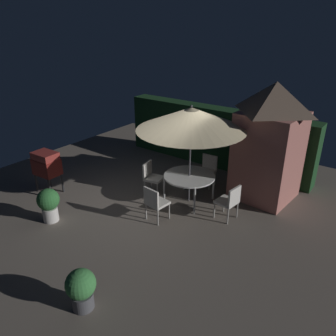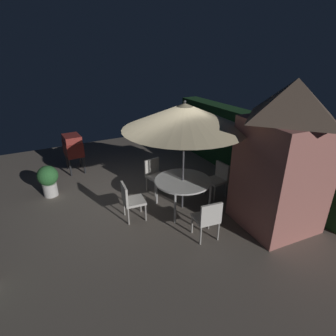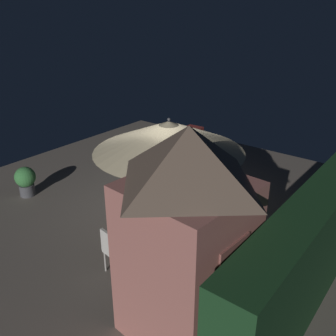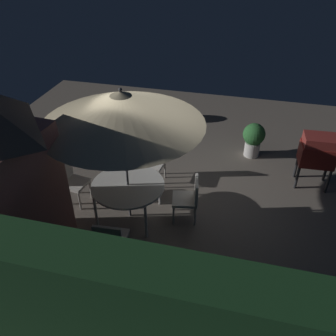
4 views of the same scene
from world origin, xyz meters
name	(u,v)px [view 4 (image 4 of 4)]	position (x,y,z in m)	size (l,w,h in m)	color
ground_plane	(176,195)	(0.00, 0.00, 0.00)	(11.00, 11.00, 0.00)	#6B6056
hedge_backdrop	(111,313)	(0.00, 3.50, 0.97)	(6.52, 0.61, 1.94)	#193D1E
patio_table	(128,187)	(0.73, 0.85, 0.70)	(1.36, 1.36, 0.76)	white
patio_umbrella	(122,108)	(0.73, 0.85, 2.29)	(2.74, 2.74, 2.63)	#4C4C51
bbq_grill	(318,151)	(-2.74, -1.06, 0.85)	(0.73, 0.54, 1.20)	maroon
chair_near_shed	(154,159)	(0.60, -0.44, 0.52)	(0.51, 0.51, 0.90)	silver
chair_far_side	(71,180)	(2.01, 0.68, 0.52)	(0.52, 0.52, 0.90)	silver
chair_toward_hedge	(111,239)	(0.63, 2.00, 0.52)	(0.50, 0.50, 0.90)	silver
chair_toward_house	(189,197)	(-0.39, 0.63, 0.52)	(0.54, 0.54, 0.90)	silver
potted_plant_by_shed	(158,106)	(1.28, -3.27, 0.43)	(0.51, 0.51, 0.77)	#4C4C51
potted_plant_by_grill	(254,138)	(-1.44, -1.96, 0.49)	(0.53, 0.53, 0.85)	silver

